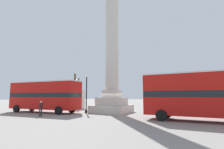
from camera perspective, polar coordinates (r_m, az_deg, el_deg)
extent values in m
plane|color=gray|center=(23.69, 0.00, -12.38)|extent=(200.00, 200.00, 0.00)
cube|color=beige|center=(23.65, 0.00, -11.17)|extent=(4.64, 4.64, 1.00)
cube|color=beige|center=(23.60, 0.00, -8.75)|extent=(3.34, 3.34, 1.00)
cube|color=beige|center=(23.59, 0.00, -6.33)|extent=(2.04, 2.04, 1.00)
cylinder|color=beige|center=(24.99, 0.00, 12.21)|extent=(1.77, 1.77, 14.89)
cube|color=#B7140F|center=(25.55, -21.28, -8.64)|extent=(10.35, 2.97, 1.56)
cube|color=black|center=(25.53, -21.18, -6.28)|extent=(10.35, 2.92, 0.55)
cube|color=#B7140F|center=(25.56, -21.08, -4.07)|extent=(10.35, 2.97, 1.42)
cube|color=silver|center=(25.61, -21.00, -2.34)|extent=(10.35, 2.97, 0.12)
cylinder|color=black|center=(24.26, -12.99, -10.89)|extent=(1.01, 0.34, 1.00)
cylinder|color=black|center=(22.22, -17.04, -11.13)|extent=(1.01, 0.34, 1.00)
cylinder|color=black|center=(29.07, -24.65, -9.77)|extent=(1.01, 0.34, 1.00)
cylinder|color=black|center=(27.40, -28.74, -9.75)|extent=(1.01, 0.34, 1.00)
cube|color=#B7140F|center=(17.22, 29.46, -9.13)|extent=(11.07, 3.00, 1.61)
cube|color=black|center=(17.19, 29.24, -5.54)|extent=(11.06, 2.95, 0.55)
cube|color=#B7140F|center=(17.24, 29.04, -2.16)|extent=(11.07, 3.00, 1.49)
cube|color=silver|center=(17.31, 28.88, 0.49)|extent=(11.07, 3.00, 0.12)
cylinder|color=black|center=(18.87, 17.52, -11.89)|extent=(1.01, 0.34, 1.00)
cylinder|color=black|center=(16.35, 15.87, -12.75)|extent=(1.01, 0.34, 1.00)
cube|color=beige|center=(31.78, -12.16, -8.00)|extent=(3.46, 2.83, 3.18)
ellipsoid|color=brown|center=(31.87, -12.02, -2.47)|extent=(2.24, 1.44, 0.96)
cone|color=brown|center=(31.14, -10.86, -1.59)|extent=(1.03, 0.74, 1.01)
cylinder|color=brown|center=(31.96, -11.98, -0.80)|extent=(0.36, 0.36, 0.90)
sphere|color=brown|center=(32.02, -11.95, 0.25)|extent=(0.28, 0.28, 0.28)
cylinder|color=brown|center=(31.46, -10.94, -4.23)|extent=(0.20, 0.20, 1.01)
cylinder|color=brown|center=(31.13, -11.69, -4.18)|extent=(0.20, 0.20, 1.01)
cylinder|color=brown|center=(32.49, -12.43, -4.28)|extent=(0.20, 0.20, 1.01)
cylinder|color=brown|center=(32.17, -13.17, -4.23)|extent=(0.20, 0.20, 1.01)
cylinder|color=black|center=(23.55, -8.45, -11.85)|extent=(0.31, 0.31, 0.40)
cylinder|color=black|center=(23.46, -8.36, -6.58)|extent=(0.14, 0.14, 4.73)
sphere|color=white|center=(23.62, -8.25, -0.39)|extent=(0.37, 0.37, 0.37)
cylinder|color=#28282D|center=(20.87, -22.06, -11.48)|extent=(0.14, 0.14, 0.81)
cylinder|color=#28282D|center=(20.72, -22.55, -11.49)|extent=(0.14, 0.14, 0.81)
cube|color=#471919|center=(20.74, -22.21, -9.50)|extent=(0.18, 0.44, 0.64)
sphere|color=tan|center=(20.73, -22.15, -8.32)|extent=(0.22, 0.22, 0.22)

